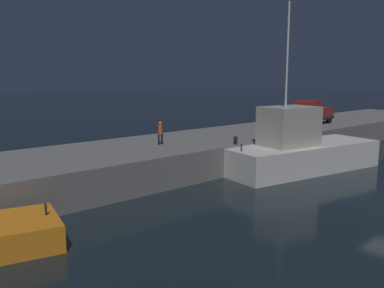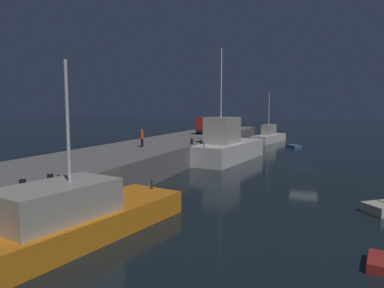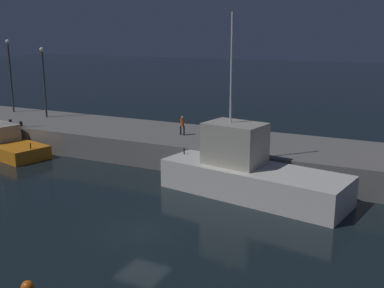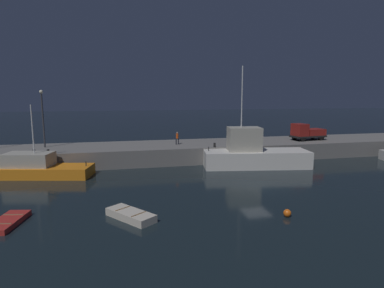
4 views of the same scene
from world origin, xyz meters
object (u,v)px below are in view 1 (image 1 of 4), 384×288
at_px(utility_truck, 313,113).
at_px(bollard_east, 236,140).
at_px(fishing_trawler_red, 299,150).
at_px(dockworker, 160,132).

relative_size(utility_truck, bollard_east, 9.53).
distance_m(utility_truck, bollard_east, 15.29).
relative_size(fishing_trawler_red, bollard_east, 23.51).
height_order(utility_truck, dockworker, utility_truck).
xyz_separation_m(fishing_trawler_red, bollard_east, (-4.08, 2.61, 0.86)).
distance_m(fishing_trawler_red, dockworker, 10.32).
bearing_deg(utility_truck, dockworker, 179.13).
bearing_deg(dockworker, utility_truck, -0.87).
distance_m(fishing_trawler_red, utility_truck, 12.42).
height_order(utility_truck, bollard_east, utility_truck).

